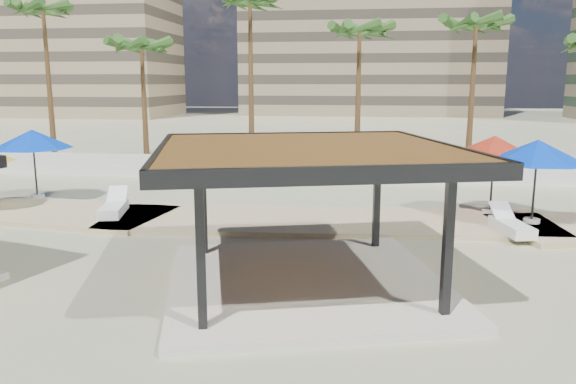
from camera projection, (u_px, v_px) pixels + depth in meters
name	position (u px, v px, depth m)	size (l,w,h in m)	color
ground	(224.00, 292.00, 13.67)	(200.00, 200.00, 0.00)	tan
promenade	(326.00, 218.00, 20.86)	(44.45, 7.97, 0.24)	#C6B284
boundary_wall	(298.00, 168.00, 29.12)	(56.00, 0.30, 1.20)	silver
building_west	(54.00, 10.00, 82.20)	(34.00, 16.00, 32.40)	#937F60
building_mid	(369.00, 20.00, 86.28)	(38.00, 16.00, 30.40)	#847259
pavilion_central	(307.00, 204.00, 13.63)	(8.59, 8.59, 3.55)	beige
umbrella_c	(494.00, 147.00, 20.70)	(4.30, 4.30, 2.90)	beige
umbrella_d	(537.00, 151.00, 19.16)	(4.28, 4.28, 2.91)	beige
umbrella_f	(33.00, 139.00, 23.42)	(4.15, 4.15, 2.89)	beige
lounger_a	(114.00, 208.00, 20.93)	(1.24, 2.40, 0.87)	white
lounger_c	(511.00, 226.00, 18.37)	(1.12, 2.26, 0.82)	white
palm_b	(43.00, 16.00, 32.07)	(3.00, 3.00, 9.94)	brown
palm_c	(142.00, 50.00, 31.11)	(3.00, 3.00, 7.82)	brown
palm_d	(250.00, 8.00, 30.69)	(3.00, 3.00, 10.23)	brown
palm_e	(360.00, 36.00, 29.75)	(3.00, 3.00, 8.54)	brown
palm_f	(476.00, 30.00, 29.14)	(3.00, 3.00, 8.78)	brown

